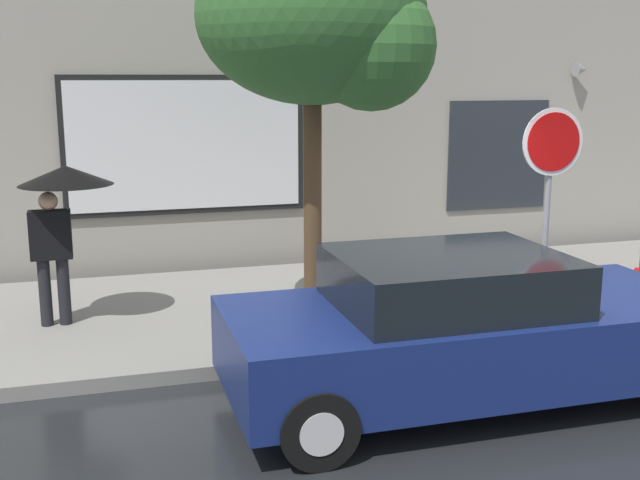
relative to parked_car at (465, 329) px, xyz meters
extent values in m
plane|color=black|center=(0.17, 0.12, -0.70)|extent=(60.00, 60.00, 0.00)
cube|color=gray|center=(0.17, 3.12, -0.63)|extent=(20.00, 4.00, 0.15)
cube|color=#9E998E|center=(0.17, 5.62, 2.80)|extent=(20.00, 0.40, 7.00)
cube|color=black|center=(-1.88, 5.39, 1.29)|extent=(3.55, 0.06, 2.04)
cube|color=silver|center=(-1.88, 5.36, 1.29)|extent=(3.39, 0.03, 1.88)
cube|color=#262B33|center=(3.27, 5.40, 1.00)|extent=(1.80, 0.04, 1.80)
cone|color=#99999E|center=(4.67, 5.27, 2.40)|extent=(0.22, 0.24, 0.24)
cube|color=navy|center=(0.05, 0.00, -0.10)|extent=(4.52, 1.84, 0.69)
cube|color=black|center=(-0.18, 0.00, 0.48)|extent=(2.03, 1.62, 0.47)
cylinder|color=black|center=(1.75, 0.85, -0.38)|extent=(0.64, 0.22, 0.64)
cylinder|color=silver|center=(1.75, 0.85, -0.38)|extent=(0.35, 0.24, 0.35)
cylinder|color=black|center=(-1.66, 0.85, -0.38)|extent=(0.64, 0.22, 0.64)
cylinder|color=silver|center=(-1.66, 0.85, -0.38)|extent=(0.35, 0.24, 0.35)
cylinder|color=black|center=(-1.66, -0.85, -0.38)|extent=(0.64, 0.22, 0.64)
cylinder|color=silver|center=(-1.66, -0.85, -0.38)|extent=(0.35, 0.24, 0.35)
cylinder|color=#AD1814|center=(3.46, 1.96, -0.18)|extent=(0.09, 0.12, 0.09)
cylinder|color=black|center=(-3.83, 2.98, -0.16)|extent=(0.14, 0.14, 0.79)
cylinder|color=black|center=(-3.62, 2.98, -0.16)|extent=(0.14, 0.14, 0.79)
cube|color=black|center=(-3.73, 2.98, 0.52)|extent=(0.46, 0.22, 0.56)
sphere|color=tan|center=(-3.73, 2.98, 0.90)|extent=(0.21, 0.21, 0.21)
cylinder|color=#4C4C51|center=(-3.52, 2.98, 0.77)|extent=(0.02, 0.02, 0.90)
cone|color=black|center=(-3.52, 2.98, 1.19)|extent=(1.06, 1.06, 0.22)
cylinder|color=#4C3823|center=(-0.82, 2.26, 0.84)|extent=(0.21, 0.21, 2.77)
ellipsoid|color=#33662D|center=(-0.82, 2.26, 2.93)|extent=(2.56, 2.18, 1.92)
sphere|color=#33662D|center=(-0.25, 1.94, 2.61)|extent=(1.41, 1.41, 1.41)
cylinder|color=gray|center=(1.75, 1.49, 0.68)|extent=(0.07, 0.07, 2.47)
cylinder|color=white|center=(1.75, 1.45, 1.56)|extent=(0.76, 0.02, 0.76)
cylinder|color=red|center=(1.75, 1.44, 1.56)|extent=(0.66, 0.02, 0.66)
camera|label=1|loc=(-3.21, -6.20, 2.28)|focal=43.66mm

